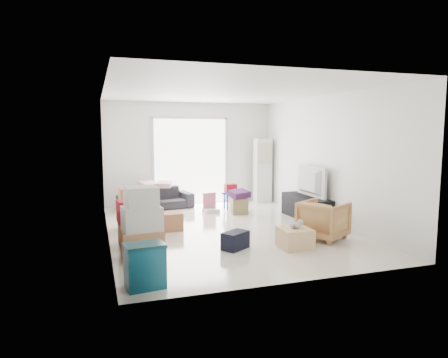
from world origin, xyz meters
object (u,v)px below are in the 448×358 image
at_px(tv_console, 306,207).
at_px(television, 306,193).
at_px(kids_table, 230,191).
at_px(ottoman, 239,206).
at_px(sofa, 156,195).
at_px(ac_tower, 262,170).
at_px(storage_bins, 145,266).
at_px(armchair, 323,218).
at_px(wood_crate, 295,238).

height_order(tv_console, television, television).
bearing_deg(kids_table, ottoman, -90.34).
height_order(sofa, ottoman, sofa).
bearing_deg(tv_console, ottoman, 140.95).
relative_size(ac_tower, ottoman, 4.71).
bearing_deg(kids_table, storage_bins, -120.56).
bearing_deg(tv_console, armchair, -109.22).
bearing_deg(sofa, tv_console, -47.49).
distance_m(television, sofa, 3.73).
height_order(television, armchair, armchair).
bearing_deg(wood_crate, ottoman, 88.23).
relative_size(sofa, ottoman, 4.90).
bearing_deg(sofa, television, -47.49).
bearing_deg(armchair, sofa, 3.30).
height_order(television, wood_crate, television).
height_order(television, sofa, sofa).
distance_m(ac_tower, tv_console, 2.41).
relative_size(armchair, kids_table, 1.21).
relative_size(tv_console, ottoman, 4.12).
relative_size(armchair, storage_bins, 1.36).
xyz_separation_m(ac_tower, tv_console, (0.05, -2.33, -0.62)).
distance_m(tv_console, wood_crate, 2.34).
bearing_deg(armchair, kids_table, -18.21).
bearing_deg(storage_bins, kids_table, 59.44).
distance_m(armchair, kids_table, 3.29).
bearing_deg(wood_crate, television, 55.86).
bearing_deg(ottoman, storage_bins, -124.51).
xyz_separation_m(storage_bins, ottoman, (2.68, 3.89, -0.10)).
bearing_deg(sofa, armchair, -68.43).
bearing_deg(television, kids_table, 37.33).
xyz_separation_m(ac_tower, wood_crate, (-1.26, -4.27, -0.71)).
relative_size(television, sofa, 0.64).
relative_size(ottoman, wood_crate, 0.74).
xyz_separation_m(television, ottoman, (-1.22, 0.99, -0.40)).
distance_m(tv_console, kids_table, 2.05).
distance_m(ac_tower, television, 2.35).
bearing_deg(armchair, storage_bins, 81.57).
bearing_deg(wood_crate, ac_tower, 73.50).
xyz_separation_m(ac_tower, ottoman, (-1.17, -1.34, -0.69)).
bearing_deg(tv_console, sofa, 144.15).
xyz_separation_m(storage_bins, wood_crate, (2.59, 0.96, -0.12)).
height_order(ac_tower, tv_console, ac_tower).
bearing_deg(television, tv_console, 0.00).
bearing_deg(wood_crate, armchair, 24.91).
xyz_separation_m(armchair, storage_bins, (-3.35, -1.32, -0.10)).
bearing_deg(armchair, tv_console, -49.13).
relative_size(tv_console, television, 1.31).
height_order(storage_bins, ottoman, storage_bins).
bearing_deg(ac_tower, sofa, -177.10).
relative_size(television, storage_bins, 2.08).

